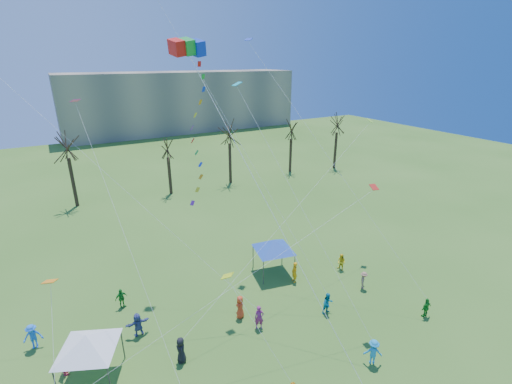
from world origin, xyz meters
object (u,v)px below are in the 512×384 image
distant_building (183,101)px  big_box_kite (203,137)px  canopy_tent_blue (274,245)px  canopy_tent_white (87,342)px

distant_building → big_box_kite: (-24.44, -75.60, 6.71)m
big_box_kite → canopy_tent_blue: bearing=32.7°
big_box_kite → canopy_tent_blue: (8.12, 5.22, -11.39)m
distant_building → canopy_tent_blue: distant_building is taller
big_box_kite → canopy_tent_blue: big_box_kite is taller
canopy_tent_white → canopy_tent_blue: (15.54, 4.29, 0.01)m
distant_building → big_box_kite: bearing=-107.9°
big_box_kite → distant_building: bearing=72.1°
distant_building → canopy_tent_white: size_ratio=14.84×
canopy_tent_white → canopy_tent_blue: bearing=15.4°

